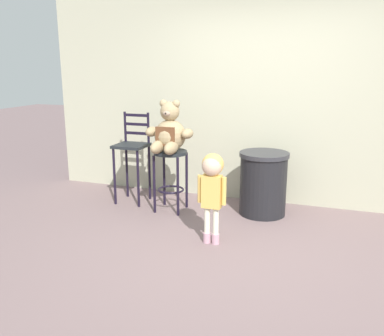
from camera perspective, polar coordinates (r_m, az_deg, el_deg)
ground_plane at (r=4.10m, az=5.11°, el=-11.57°), size 24.00×24.00×0.00m
building_wall at (r=5.51m, az=10.37°, el=12.49°), size 6.03×0.30×3.28m
bar_stool_with_teddy at (r=5.08m, az=-2.95°, el=0.03°), size 0.41×0.41×0.75m
teddy_bear at (r=4.96m, az=-3.15°, el=4.82°), size 0.59×0.53×0.61m
child_walking at (r=4.09m, az=2.78°, el=-1.53°), size 0.29×0.23×0.93m
trash_bin at (r=5.06m, az=9.71°, el=-2.07°), size 0.59×0.59×0.76m
bar_chair_empty at (r=5.44m, az=-8.15°, el=2.32°), size 0.40×0.40×1.16m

